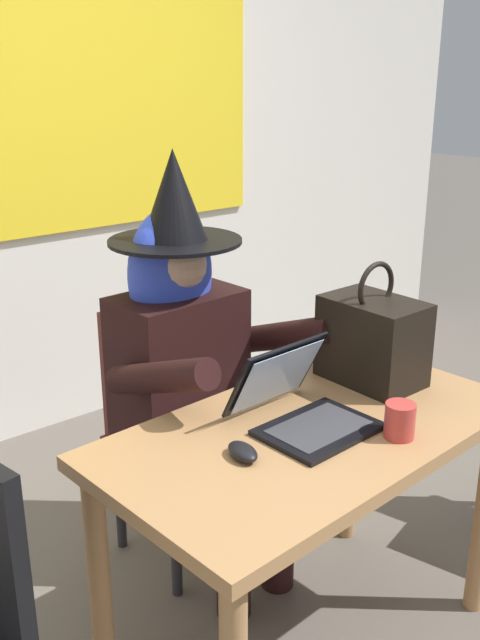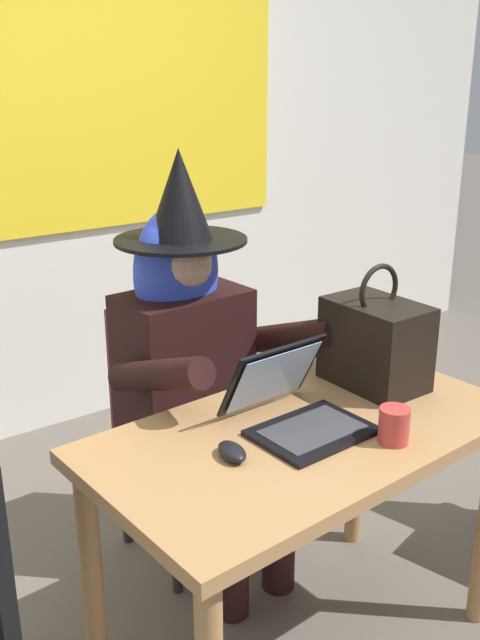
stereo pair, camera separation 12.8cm
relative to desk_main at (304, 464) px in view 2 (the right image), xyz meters
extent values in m
plane|color=#5B544C|center=(0.08, 0.00, -0.63)|extent=(24.00, 24.00, 0.00)
cube|color=silver|center=(0.08, 1.87, 0.83)|extent=(5.86, 0.10, 2.91)
cube|color=yellow|center=(0.08, 1.81, 0.92)|extent=(2.40, 0.02, 1.20)
cube|color=#A37547|center=(0.00, 0.00, 0.09)|extent=(1.20, 0.70, 0.04)
cylinder|color=#A37547|center=(-0.54, 0.24, -0.28)|extent=(0.06, 0.06, 0.70)
cylinder|color=#A37547|center=(0.51, 0.29, -0.28)|extent=(0.06, 0.06, 0.70)
cube|color=#4C1E19|center=(0.01, 0.60, -0.20)|extent=(0.43, 0.43, 0.04)
cube|color=#4C1E19|center=(0.00, 0.79, 0.04)|extent=(0.38, 0.05, 0.45)
cylinder|color=#262628|center=(0.18, 0.44, -0.43)|extent=(0.04, 0.04, 0.41)
cylinder|color=#262628|center=(-0.16, 0.43, -0.43)|extent=(0.04, 0.04, 0.41)
cylinder|color=#262628|center=(0.17, 0.78, -0.43)|extent=(0.04, 0.04, 0.41)
cylinder|color=#262628|center=(-0.17, 0.77, -0.43)|extent=(0.04, 0.04, 0.41)
cylinder|color=black|center=(0.13, 0.25, -0.41)|extent=(0.11, 0.11, 0.45)
cylinder|color=black|center=(-0.07, 0.24, -0.41)|extent=(0.11, 0.11, 0.45)
cylinder|color=black|center=(0.12, 0.42, -0.15)|extent=(0.17, 0.43, 0.15)
cylinder|color=black|center=(-0.08, 0.41, -0.15)|extent=(0.17, 0.43, 0.15)
cube|color=black|center=(0.01, 0.62, 0.08)|extent=(0.43, 0.28, 0.52)
cylinder|color=black|center=(0.27, 0.41, 0.19)|extent=(0.11, 0.47, 0.24)
cylinder|color=black|center=(-0.23, 0.38, 0.19)|extent=(0.11, 0.47, 0.24)
sphere|color=#D1A889|center=(0.01, 0.62, 0.44)|extent=(0.20, 0.20, 0.20)
ellipsoid|color=blue|center=(0.01, 0.65, 0.40)|extent=(0.31, 0.23, 0.44)
cylinder|color=black|center=(0.01, 0.62, 0.51)|extent=(0.42, 0.42, 0.01)
cone|color=black|center=(0.01, 0.62, 0.65)|extent=(0.21, 0.21, 0.29)
cube|color=black|center=(-0.01, -0.04, 0.12)|extent=(0.31, 0.24, 0.01)
cube|color=#333338|center=(-0.01, -0.04, 0.13)|extent=(0.26, 0.17, 0.00)
cube|color=black|center=(-0.02, 0.12, 0.23)|extent=(0.31, 0.12, 0.20)
cube|color=#99B7E0|center=(-0.02, 0.12, 0.22)|extent=(0.27, 0.10, 0.18)
ellipsoid|color=black|center=(-0.25, -0.01, 0.13)|extent=(0.08, 0.11, 0.03)
cube|color=black|center=(0.35, 0.09, 0.24)|extent=(0.20, 0.30, 0.26)
torus|color=black|center=(0.35, 0.09, 0.41)|extent=(0.16, 0.02, 0.16)
cylinder|color=#B23833|center=(0.13, -0.19, 0.16)|extent=(0.08, 0.08, 0.09)
camera|label=1|loc=(-1.26, -1.20, 1.01)|focal=40.18mm
camera|label=2|loc=(-1.16, -1.28, 1.01)|focal=40.18mm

